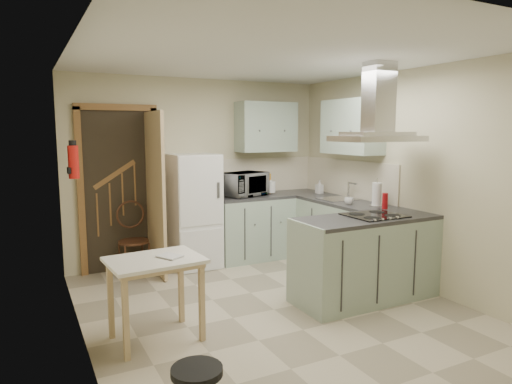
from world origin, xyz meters
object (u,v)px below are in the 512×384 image
fridge (194,211)px  peninsula (366,258)px  drop_leaf_table (156,299)px  bentwood_chair (134,242)px  microwave (244,184)px  extractor_hood (377,139)px

fridge → peninsula: (1.22, -1.98, -0.30)m
peninsula → drop_leaf_table: (-2.26, 0.08, -0.09)m
drop_leaf_table → fridge: bearing=57.1°
bentwood_chair → microwave: bearing=-3.9°
bentwood_chair → extractor_hood: bearing=-46.2°
drop_leaf_table → extractor_hood: bearing=-6.3°
peninsula → extractor_hood: extractor_hood is taller
fridge → drop_leaf_table: size_ratio=1.94×
drop_leaf_table → bentwood_chair: (0.24, 1.93, 0.06)m
peninsula → bentwood_chair: size_ratio=1.85×
extractor_hood → bentwood_chair: 3.19m
extractor_hood → drop_leaf_table: bearing=178.1°
peninsula → microwave: 2.12m
fridge → drop_leaf_table: (-1.03, -1.90, -0.39)m
peninsula → extractor_hood: size_ratio=1.72×
fridge → microwave: fridge is taller
extractor_hood → bentwood_chair: size_ratio=1.08×
peninsula → microwave: bearing=103.8°
extractor_hood → microwave: 2.16m
bentwood_chair → drop_leaf_table: bearing=-99.8°
extractor_hood → bentwood_chair: extractor_hood is taller
microwave → fridge: bearing=161.2°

